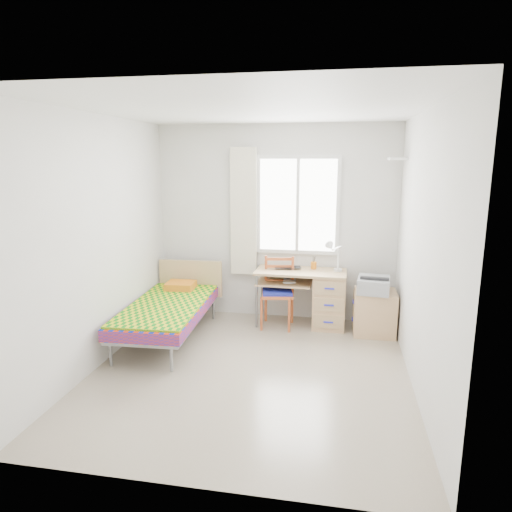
{
  "coord_description": "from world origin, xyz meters",
  "views": [
    {
      "loc": [
        0.84,
        -4.28,
        2.15
      ],
      "look_at": [
        -0.04,
        0.55,
        1.1
      ],
      "focal_mm": 32.0,
      "sensor_mm": 36.0,
      "label": 1
    }
  ],
  "objects_px": {
    "chair": "(278,288)",
    "printer": "(374,284)",
    "bed": "(170,307)",
    "cabinet": "(374,312)",
    "desk": "(324,296)"
  },
  "relations": [
    {
      "from": "desk",
      "to": "chair",
      "type": "height_order",
      "value": "chair"
    },
    {
      "from": "bed",
      "to": "chair",
      "type": "height_order",
      "value": "chair"
    },
    {
      "from": "chair",
      "to": "printer",
      "type": "distance_m",
      "value": 1.2
    },
    {
      "from": "desk",
      "to": "cabinet",
      "type": "bearing_deg",
      "value": -13.9
    },
    {
      "from": "bed",
      "to": "printer",
      "type": "height_order",
      "value": "bed"
    },
    {
      "from": "bed",
      "to": "desk",
      "type": "distance_m",
      "value": 1.97
    },
    {
      "from": "printer",
      "to": "bed",
      "type": "bearing_deg",
      "value": -161.47
    },
    {
      "from": "chair",
      "to": "printer",
      "type": "bearing_deg",
      "value": -15.19
    },
    {
      "from": "chair",
      "to": "printer",
      "type": "height_order",
      "value": "chair"
    },
    {
      "from": "cabinet",
      "to": "printer",
      "type": "bearing_deg",
      "value": -128.27
    },
    {
      "from": "desk",
      "to": "chair",
      "type": "xyz_separation_m",
      "value": [
        -0.59,
        -0.1,
        0.12
      ]
    },
    {
      "from": "bed",
      "to": "cabinet",
      "type": "distance_m",
      "value": 2.53
    },
    {
      "from": "cabinet",
      "to": "printer",
      "type": "height_order",
      "value": "printer"
    },
    {
      "from": "bed",
      "to": "desk",
      "type": "bearing_deg",
      "value": 19.94
    },
    {
      "from": "bed",
      "to": "cabinet",
      "type": "height_order",
      "value": "bed"
    }
  ]
}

